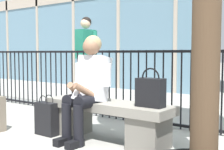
% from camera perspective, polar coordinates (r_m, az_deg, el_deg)
% --- Properties ---
extents(ground_plane, '(60.00, 60.00, 0.00)m').
position_cam_1_polar(ground_plane, '(3.68, -0.96, -11.83)').
color(ground_plane, '#9E9B93').
extents(stone_bench, '(1.60, 0.44, 0.45)m').
position_cam_1_polar(stone_bench, '(3.61, -0.97, -7.69)').
color(stone_bench, gray).
rests_on(stone_bench, ground).
extents(seated_person_with_phone, '(0.52, 0.66, 1.21)m').
position_cam_1_polar(seated_person_with_phone, '(3.57, -4.51, -1.68)').
color(seated_person_with_phone, black).
rests_on(seated_person_with_phone, ground).
extents(handbag_on_bench, '(0.29, 0.14, 0.41)m').
position_cam_1_polar(handbag_on_bench, '(3.23, 7.07, -3.09)').
color(handbag_on_bench, black).
rests_on(handbag_on_bench, stone_bench).
extents(shopping_bag, '(0.30, 0.14, 0.49)m').
position_cam_1_polar(shopping_bag, '(3.93, -11.92, -7.78)').
color(shopping_bag, black).
rests_on(shopping_bag, ground).
extents(bystander_at_railing, '(0.55, 0.39, 1.71)m').
position_cam_1_polar(bystander_at_railing, '(6.12, -4.82, 3.99)').
color(bystander_at_railing, '#6B6051').
rests_on(bystander_at_railing, ground).
extents(plaza_railing, '(8.36, 0.04, 1.05)m').
position_cam_1_polar(plaza_railing, '(4.39, 7.05, -2.21)').
color(plaza_railing, black).
rests_on(plaza_railing, ground).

